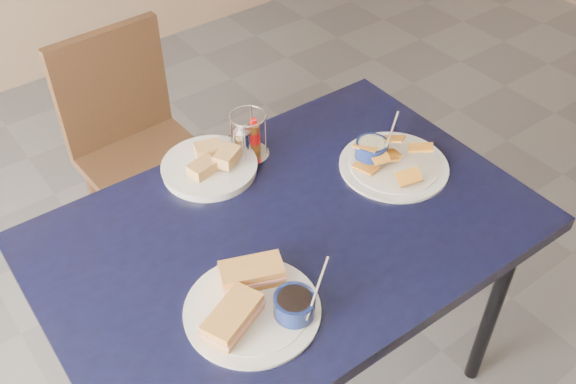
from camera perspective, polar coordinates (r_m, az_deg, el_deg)
dining_table at (r=1.63m, az=0.01°, el=-4.75°), size 1.21×0.82×0.75m
chair_far at (r=2.36m, az=-13.60°, el=4.96°), size 0.42×0.40×0.86m
sandwich_plate at (r=1.40m, az=-2.89°, el=-9.73°), size 0.31×0.30×0.12m
plantain_plate at (r=1.77m, az=8.73°, el=2.87°), size 0.30×0.30×0.12m
bread_basket at (r=1.74m, az=-6.92°, el=2.33°), size 0.25×0.25×0.07m
condiment_caddy at (r=1.76m, az=-3.66°, el=4.72°), size 0.11×0.11×0.14m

